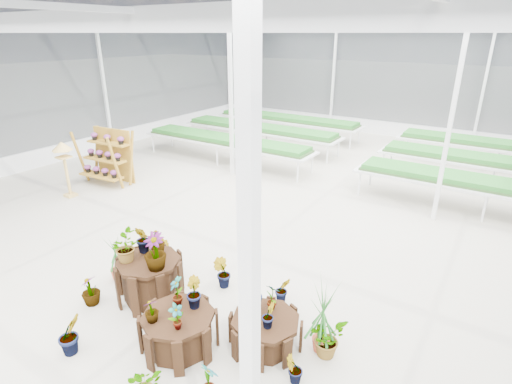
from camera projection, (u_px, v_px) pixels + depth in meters
The scene contains 10 objects.
ground_plane at pixel (237, 256), 8.06m from camera, with size 24.00×24.00×0.00m, color gray.
greenhouse_shell at pixel (234, 149), 7.22m from camera, with size 18.00×24.00×4.50m, color white, non-canonical shape.
steel_frame at pixel (234, 149), 7.22m from camera, with size 18.00×24.00×4.50m, color silver, non-canonical shape.
nursery_benches at pixel (359, 153), 13.52m from camera, with size 16.00×7.00×0.84m, color silver, non-canonical shape.
plinth_tall at pixel (150, 279), 6.67m from camera, with size 1.08×1.08×0.74m, color black.
plinth_mid at pixel (179, 331), 5.63m from camera, with size 1.07×1.07×0.56m, color black.
plinth_low at pixel (265, 332), 5.70m from camera, with size 1.02×1.02×0.46m, color black.
shelf_rack at pixel (106, 158), 11.69m from camera, with size 1.51×0.80×1.60m, color olive, non-canonical shape.
bird_table at pixel (66, 170), 10.73m from camera, with size 0.37×0.37×1.55m, color tan, non-canonical shape.
nursery_plants at pixel (193, 290), 6.12m from camera, with size 4.42×3.03×1.35m.
Camera 1 is at (4.12, -5.67, 4.20)m, focal length 28.00 mm.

